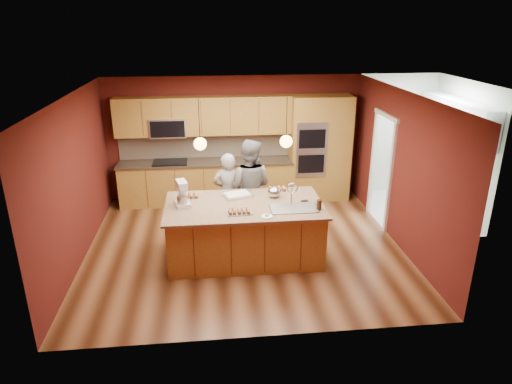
{
  "coord_description": "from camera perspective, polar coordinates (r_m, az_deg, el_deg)",
  "views": [
    {
      "loc": [
        -0.57,
        -7.27,
        3.83
      ],
      "look_at": [
        0.2,
        -0.1,
        1.07
      ],
      "focal_mm": 32.0,
      "sensor_mm": 36.0,
      "label": 1
    }
  ],
  "objects": [
    {
      "name": "laundry_room",
      "position": [
        9.98,
        23.83,
        8.33
      ],
      "size": [
        2.6,
        2.7,
        2.7
      ],
      "color": "beige",
      "rests_on": "ground"
    },
    {
      "name": "wall_left",
      "position": [
        7.99,
        -21.63,
        1.34
      ],
      "size": [
        0.0,
        5.0,
        5.0
      ],
      "primitive_type": "plane",
      "rotation": [
        1.57,
        0.0,
        1.57
      ],
      "color": "#4D1611",
      "rests_on": "ground"
    },
    {
      "name": "washer",
      "position": [
        9.94,
        23.11,
        -0.47
      ],
      "size": [
        0.69,
        0.71,
        0.97
      ],
      "primitive_type": "cube",
      "rotation": [
        0.0,
        0.0,
        -0.16
      ],
      "color": "silver",
      "rests_on": "floor"
    },
    {
      "name": "wall_front",
      "position": [
        5.41,
        0.62,
        -6.35
      ],
      "size": [
        5.5,
        0.0,
        5.5
      ],
      "primitive_type": "plane",
      "rotation": [
        -1.57,
        0.0,
        0.0
      ],
      "color": "#4D1611",
      "rests_on": "ground"
    },
    {
      "name": "stand_mixer",
      "position": [
        7.49,
        -9.21,
        -0.39
      ],
      "size": [
        0.29,
        0.35,
        0.43
      ],
      "rotation": [
        0.0,
        0.0,
        0.26
      ],
      "color": "silver",
      "rests_on": "island"
    },
    {
      "name": "sheet_cake",
      "position": [
        7.86,
        -2.36,
        -0.34
      ],
      "size": [
        0.56,
        0.48,
        0.05
      ],
      "rotation": [
        0.0,
        0.0,
        0.33
      ],
      "color": "silver",
      "rests_on": "island"
    },
    {
      "name": "person_left",
      "position": [
        8.47,
        -3.49,
        -0.19
      ],
      "size": [
        0.6,
        0.42,
        1.56
      ],
      "primitive_type": "imported",
      "rotation": [
        0.0,
        0.0,
        3.05
      ],
      "color": "black",
      "rests_on": "floor"
    },
    {
      "name": "oven_column",
      "position": [
        10.13,
        7.93,
        5.42
      ],
      "size": [
        1.3,
        0.62,
        2.3
      ],
      "color": "olive",
      "rests_on": "floor"
    },
    {
      "name": "cooling_rack",
      "position": [
        7.19,
        -2.14,
        -2.52
      ],
      "size": [
        0.42,
        0.32,
        0.02
      ],
      "primitive_type": "cube",
      "rotation": [
        0.0,
        0.0,
        0.11
      ],
      "color": "#B5B9BD",
      "rests_on": "island"
    },
    {
      "name": "person_right",
      "position": [
        8.46,
        -0.84,
        0.67
      ],
      "size": [
        1.06,
        0.95,
        1.8
      ],
      "primitive_type": "imported",
      "rotation": [
        0.0,
        0.0,
        2.77
      ],
      "color": "slate",
      "rests_on": "floor"
    },
    {
      "name": "wall_back",
      "position": [
        10.1,
        -2.72,
        6.72
      ],
      "size": [
        5.5,
        0.0,
        5.5
      ],
      "primitive_type": "plane",
      "rotation": [
        1.57,
        0.0,
        0.0
      ],
      "color": "#4D1611",
      "rests_on": "ground"
    },
    {
      "name": "mixing_bowl",
      "position": [
        7.78,
        2.29,
        -0.02
      ],
      "size": [
        0.22,
        0.22,
        0.19
      ],
      "primitive_type": "ellipsoid",
      "color": "#B2B5B9",
      "rests_on": "island"
    },
    {
      "name": "cupcakes_rack",
      "position": [
        7.15,
        -2.14,
        -2.34
      ],
      "size": [
        0.36,
        0.21,
        0.06
      ],
      "primitive_type": null,
      "color": "#CE814B",
      "rests_on": "island"
    },
    {
      "name": "pendant_right",
      "position": [
        7.26,
        3.79,
        6.35
      ],
      "size": [
        0.2,
        0.2,
        0.8
      ],
      "color": "black",
      "rests_on": "ceiling"
    },
    {
      "name": "plate",
      "position": [
        7.04,
        1.36,
        -3.07
      ],
      "size": [
        0.18,
        0.18,
        0.01
      ],
      "primitive_type": "cylinder",
      "color": "white",
      "rests_on": "island"
    },
    {
      "name": "wall_right",
      "position": [
        8.37,
        17.58,
        2.72
      ],
      "size": [
        0.0,
        5.0,
        5.0
      ],
      "primitive_type": "plane",
      "rotation": [
        1.57,
        0.0,
        -1.57
      ],
      "color": "#4D1611",
      "rests_on": "ground"
    },
    {
      "name": "cupcakes_right",
      "position": [
        8.09,
        2.65,
        0.4
      ],
      "size": [
        0.32,
        0.16,
        0.07
      ],
      "primitive_type": null,
      "color": "#CE814B",
      "rests_on": "island"
    },
    {
      "name": "dryer",
      "position": [
        10.56,
        21.17,
        0.93
      ],
      "size": [
        0.75,
        0.76,
        0.93
      ],
      "primitive_type": "cube",
      "rotation": [
        0.0,
        0.0,
        -0.34
      ],
      "color": "silver",
      "rests_on": "floor"
    },
    {
      "name": "tumbler",
      "position": [
        7.34,
        7.87,
        -1.59
      ],
      "size": [
        0.08,
        0.08,
        0.17
      ],
      "primitive_type": "cylinder",
      "color": "#34200F",
      "rests_on": "island"
    },
    {
      "name": "island",
      "position": [
        7.7,
        -1.34,
        -4.76
      ],
      "size": [
        2.6,
        1.45,
        1.34
      ],
      "color": "olive",
      "rests_on": "floor"
    },
    {
      "name": "cupcakes_left",
      "position": [
        7.89,
        -8.09,
        -0.36
      ],
      "size": [
        0.24,
        0.24,
        0.07
      ],
      "primitive_type": null,
      "color": "#CE814B",
      "rests_on": "island"
    },
    {
      "name": "ceiling",
      "position": [
        7.38,
        -1.66,
        12.14
      ],
      "size": [
        5.5,
        5.5,
        0.0
      ],
      "primitive_type": "plane",
      "rotation": [
        3.14,
        0.0,
        0.0
      ],
      "color": "silver",
      "rests_on": "ground"
    },
    {
      "name": "floor",
      "position": [
        8.24,
        -1.46,
        -6.75
      ],
      "size": [
        5.5,
        5.5,
        0.0
      ],
      "primitive_type": "plane",
      "color": "#43220F",
      "rests_on": "ground"
    },
    {
      "name": "phone",
      "position": [
        7.68,
        6.1,
        -1.11
      ],
      "size": [
        0.13,
        0.09,
        0.01
      ],
      "primitive_type": "cube",
      "rotation": [
        0.0,
        0.0,
        0.22
      ],
      "color": "black",
      "rests_on": "island"
    },
    {
      "name": "cabinet_run",
      "position": [
        9.94,
        -6.52,
        4.18
      ],
      "size": [
        3.74,
        0.64,
        2.3
      ],
      "color": "olive",
      "rests_on": "floor"
    },
    {
      "name": "pendant_left",
      "position": [
        7.16,
        -7.0,
        6.03
      ],
      "size": [
        0.2,
        0.2,
        0.8
      ],
      "color": "black",
      "rests_on": "ceiling"
    },
    {
      "name": "doorway_trim",
      "position": [
        9.15,
        15.35,
        2.51
      ],
      "size": [
        0.08,
        1.11,
        2.2
      ],
      "primitive_type": null,
      "color": "silver",
      "rests_on": "wall_right"
    }
  ]
}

